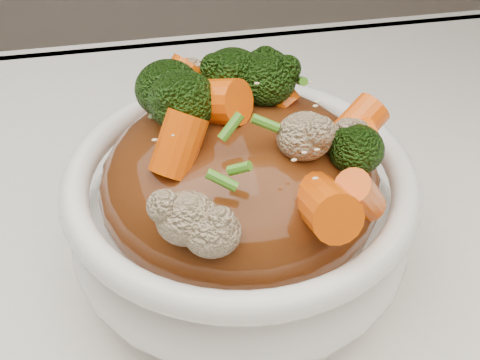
{
  "coord_description": "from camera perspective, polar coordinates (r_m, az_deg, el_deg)",
  "views": [
    {
      "loc": [
        -0.02,
        -0.27,
        1.11
      ],
      "look_at": [
        0.04,
        0.06,
        0.83
      ],
      "focal_mm": 50.0,
      "sensor_mm": 36.0,
      "label": 1
    }
  ],
  "objects": [
    {
      "name": "cauliflower",
      "position": [
        0.4,
        0.0,
        6.59
      ],
      "size": [
        0.24,
        0.24,
        0.04
      ],
      "primitive_type": null,
      "rotation": [
        0.0,
        0.0,
        0.44
      ],
      "color": "tan",
      "rests_on": "sauce_base"
    },
    {
      "name": "bowl",
      "position": [
        0.46,
        0.0,
        -3.31
      ],
      "size": [
        0.31,
        0.31,
        0.09
      ],
      "primitive_type": null,
      "rotation": [
        0.0,
        0.0,
        0.44
      ],
      "color": "white",
      "rests_on": "tablecloth"
    },
    {
      "name": "scallions",
      "position": [
        0.4,
        0.0,
        7.11
      ],
      "size": [
        0.18,
        0.18,
        0.02
      ],
      "primitive_type": null,
      "rotation": [
        0.0,
        0.0,
        0.44
      ],
      "color": "#478F21",
      "rests_on": "sauce_base"
    },
    {
      "name": "sesame_seeds",
      "position": [
        0.4,
        0.0,
        7.11
      ],
      "size": [
        0.22,
        0.22,
        0.01
      ],
      "primitive_type": null,
      "rotation": [
        0.0,
        0.0,
        0.44
      ],
      "color": "beige",
      "rests_on": "sauce_base"
    },
    {
      "name": "sauce_base",
      "position": [
        0.44,
        0.0,
        -0.32
      ],
      "size": [
        0.24,
        0.24,
        0.1
      ],
      "primitive_type": "ellipsoid",
      "rotation": [
        0.0,
        0.0,
        0.44
      ],
      "color": "#57280E",
      "rests_on": "bowl"
    },
    {
      "name": "tablecloth",
      "position": [
        0.47,
        -3.67,
        -14.65
      ],
      "size": [
        1.2,
        0.8,
        0.04
      ],
      "primitive_type": "cube",
      "color": "white",
      "rests_on": "dining_table"
    },
    {
      "name": "carrots",
      "position": [
        0.4,
        0.0,
        6.98
      ],
      "size": [
        0.24,
        0.24,
        0.05
      ],
      "primitive_type": null,
      "rotation": [
        0.0,
        0.0,
        0.44
      ],
      "color": "#FF5E08",
      "rests_on": "sauce_base"
    },
    {
      "name": "broccoli",
      "position": [
        0.4,
        0.0,
        6.85
      ],
      "size": [
        0.24,
        0.24,
        0.05
      ],
      "primitive_type": null,
      "rotation": [
        0.0,
        0.0,
        0.44
      ],
      "color": "black",
      "rests_on": "sauce_base"
    }
  ]
}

